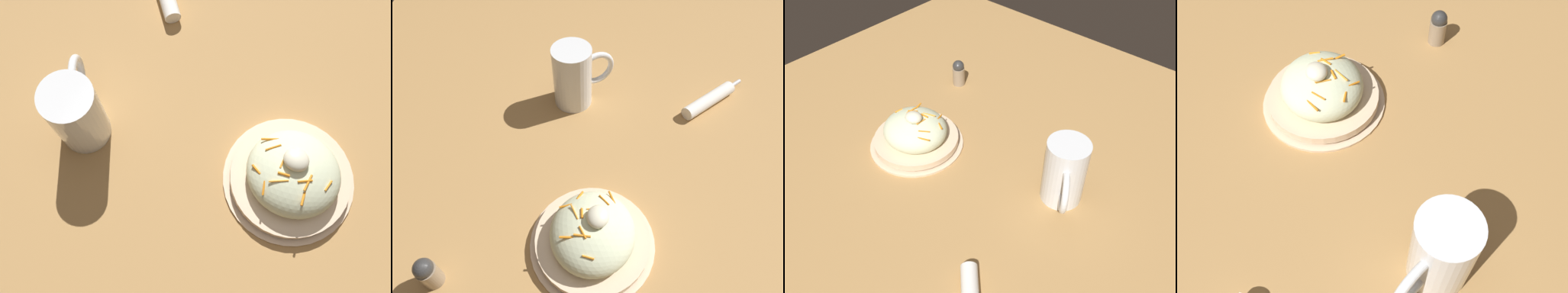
% 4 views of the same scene
% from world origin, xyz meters
% --- Properties ---
extents(ground_plane, '(1.43, 1.43, 0.00)m').
position_xyz_m(ground_plane, '(0.00, 0.00, 0.00)').
color(ground_plane, '#B2844C').
extents(salad_plate, '(0.22, 0.22, 0.10)m').
position_xyz_m(salad_plate, '(-0.17, 0.01, 0.03)').
color(salad_plate, beige).
rests_on(salad_plate, ground_plane).
extents(beer_mug, '(0.10, 0.13, 0.14)m').
position_xyz_m(beer_mug, '(0.17, 0.10, 0.06)').
color(beer_mug, white).
rests_on(beer_mug, ground_plane).
extents(salt_shaker, '(0.03, 0.03, 0.07)m').
position_xyz_m(salt_shaker, '(-0.27, 0.26, 0.04)').
color(salt_shaker, gray).
rests_on(salt_shaker, ground_plane).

